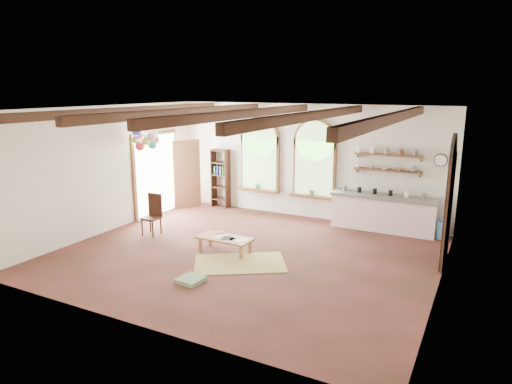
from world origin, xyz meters
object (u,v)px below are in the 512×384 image
Objects in this scene: coffee_table at (225,239)px; side_chair at (152,223)px; kitchen_counter at (383,213)px; balloon_cluster at (145,139)px.

coffee_table is 1.22× the size of side_chair.
kitchen_counter is 2.34× the size of balloon_cluster.
coffee_table is 2.34m from side_chair.
side_chair is at bearing -149.40° from kitchen_counter.
coffee_table is at bearing -6.79° from side_chair.
coffee_table is (-2.78, -3.29, -0.16)m from kitchen_counter.
balloon_cluster is at bearing -157.19° from kitchen_counter.
kitchen_counter is 5.93m from side_chair.
side_chair is (-2.32, 0.28, -0.02)m from coffee_table.
balloon_cluster is (-5.71, -2.40, 1.86)m from kitchen_counter.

